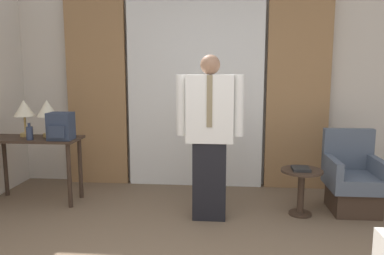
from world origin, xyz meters
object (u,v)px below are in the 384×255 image
object	(u,v)px
armchair	(352,182)
side_table	(301,184)
desk	(35,150)
person	(210,132)
table_lamp_right	(47,110)
bottle_near_edge	(30,133)
backpack	(61,126)
table_lamp_left	(24,110)
book	(301,169)

from	to	relation	value
armchair	side_table	size ratio (longest dim) A/B	1.77
desk	armchair	distance (m)	3.72
desk	side_table	bearing A→B (deg)	-3.08
person	desk	bearing A→B (deg)	170.50
desk	table_lamp_right	bearing A→B (deg)	30.85
table_lamp_right	person	distance (m)	2.02
armchair	desk	bearing A→B (deg)	-179.68
bottle_near_edge	backpack	size ratio (longest dim) A/B	0.62
table_lamp_right	backpack	xyz separation A→B (m)	(0.24, -0.18, -0.17)
person	side_table	size ratio (longest dim) A/B	3.40
armchair	table_lamp_right	bearing A→B (deg)	178.96
bottle_near_edge	backpack	xyz separation A→B (m)	(0.36, 0.04, 0.07)
desk	person	size ratio (longest dim) A/B	0.63
table_lamp_right	side_table	distance (m)	3.06
table_lamp_left	armchair	distance (m)	3.92
table_lamp_right	side_table	size ratio (longest dim) A/B	0.87
desk	book	xyz separation A→B (m)	(3.08, -0.19, -0.11)
table_lamp_left	book	world-z (taller)	table_lamp_left
armchair	backpack	bearing A→B (deg)	-177.99
person	book	xyz separation A→B (m)	(0.98, 0.16, -0.41)
desk	bottle_near_edge	size ratio (longest dim) A/B	5.61
backpack	side_table	size ratio (longest dim) A/B	0.62
bottle_near_edge	backpack	bearing A→B (deg)	5.66
desk	table_lamp_right	world-z (taller)	table_lamp_right
side_table	book	size ratio (longest dim) A/B	2.54
desk	book	size ratio (longest dim) A/B	5.44
side_table	armchair	bearing A→B (deg)	17.32
backpack	bottle_near_edge	bearing A→B (deg)	-174.34
bottle_near_edge	side_table	distance (m)	3.12
bottle_near_edge	desk	bearing A→B (deg)	100.84
table_lamp_left	person	bearing A→B (deg)	-11.02
table_lamp_right	table_lamp_left	bearing A→B (deg)	180.00
table_lamp_left	book	xyz separation A→B (m)	(3.23, -0.27, -0.58)
bottle_near_edge	side_table	world-z (taller)	bottle_near_edge
desk	armchair	world-z (taller)	armchair
table_lamp_left	person	xyz separation A→B (m)	(2.25, -0.44, -0.17)
desk	bottle_near_edge	bearing A→B (deg)	-79.16
side_table	book	distance (m)	0.18
side_table	book	bearing A→B (deg)	-129.39
backpack	person	bearing A→B (deg)	-8.47
table_lamp_right	armchair	xyz separation A→B (m)	(3.56, -0.06, -0.77)
table_lamp_right	backpack	world-z (taller)	table_lamp_right
table_lamp_left	backpack	distance (m)	0.58
backpack	person	distance (m)	1.74
backpack	armchair	xyz separation A→B (m)	(3.32, 0.12, -0.61)
person	armchair	size ratio (longest dim) A/B	1.92
backpack	book	distance (m)	2.73
backpack	table_lamp_right	bearing A→B (deg)	142.92
table_lamp_left	table_lamp_right	bearing A→B (deg)	0.00
desk	table_lamp_left	distance (m)	0.50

